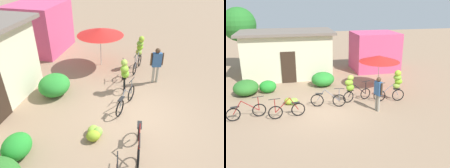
{
  "view_description": "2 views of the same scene",
  "coord_description": "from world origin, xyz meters",
  "views": [
    {
      "loc": [
        -6.19,
        -0.66,
        5.12
      ],
      "look_at": [
        -0.15,
        0.84,
        1.26
      ],
      "focal_mm": 33.82,
      "sensor_mm": 36.0,
      "label": 1
    },
    {
      "loc": [
        -1.56,
        -10.43,
        5.02
      ],
      "look_at": [
        0.99,
        1.37,
        0.8
      ],
      "focal_mm": 38.85,
      "sensor_mm": 36.0,
      "label": 2
    }
  ],
  "objects": [
    {
      "name": "ground_plane",
      "position": [
        0.0,
        0.0,
        0.0
      ],
      "size": [
        60.0,
        60.0,
        0.0
      ],
      "primitive_type": "plane",
      "color": "#997A5E"
    },
    {
      "name": "building_low",
      "position": [
        -1.5,
        6.02,
        1.56
      ],
      "size": [
        6.14,
        3.44,
        3.09
      ],
      "color": "beige",
      "rests_on": "ground"
    },
    {
      "name": "shop_pink",
      "position": [
        4.84,
        6.46,
        1.38
      ],
      "size": [
        3.2,
        2.8,
        2.77
      ],
      "primitive_type": "cube",
      "color": "#D84A78",
      "rests_on": "ground"
    },
    {
      "name": "tree_behind_building",
      "position": [
        -4.8,
        8.66,
        3.3
      ],
      "size": [
        2.45,
        2.45,
        4.55
      ],
      "color": "brown",
      "rests_on": "ground"
    },
    {
      "name": "hedge_bush_front_left",
      "position": [
        -3.89,
        2.94,
        0.41
      ],
      "size": [
        1.35,
        1.46,
        0.83
      ],
      "primitive_type": "ellipsoid",
      "color": "#2E7228",
      "rests_on": "ground"
    },
    {
      "name": "hedge_bush_front_right",
      "position": [
        -2.74,
        3.06,
        0.35
      ],
      "size": [
        0.94,
        0.81,
        0.7
      ],
      "primitive_type": "ellipsoid",
      "color": "#248D2B",
      "rests_on": "ground"
    },
    {
      "name": "hedge_bush_mid",
      "position": [
        0.5,
        3.5,
        0.43
      ],
      "size": [
        1.4,
        1.28,
        0.86
      ],
      "primitive_type": "ellipsoid",
      "color": "#2C8C30",
      "rests_on": "ground"
    },
    {
      "name": "market_umbrella",
      "position": [
        3.64,
        2.38,
        1.81
      ],
      "size": [
        2.36,
        2.36,
        1.99
      ],
      "color": "beige",
      "rests_on": "ground"
    },
    {
      "name": "bicycle_leftmost",
      "position": [
        -3.48,
        -0.11,
        0.34
      ],
      "size": [
        1.68,
        0.43,
        0.96
      ],
      "color": "black",
      "rests_on": "ground"
    },
    {
      "name": "bicycle_near_pile",
      "position": [
        -1.72,
        -0.37,
        0.35
      ],
      "size": [
        1.63,
        0.26,
        0.97
      ],
      "color": "black",
      "rests_on": "ground"
    },
    {
      "name": "bicycle_center_loaded",
      "position": [
        0.28,
        0.4,
        0.36
      ],
      "size": [
        1.7,
        0.44,
        0.97
      ],
      "color": "black",
      "rests_on": "ground"
    },
    {
      "name": "bicycle_by_shop",
      "position": [
        1.56,
        0.72,
        0.85
      ],
      "size": [
        1.6,
        0.58,
        1.45
      ],
      "color": "black",
      "rests_on": "ground"
    },
    {
      "name": "bicycle_rightmost",
      "position": [
        3.79,
        0.39,
        0.96
      ],
      "size": [
        1.61,
        0.42,
        1.68
      ],
      "color": "black",
      "rests_on": "ground"
    },
    {
      "name": "banana_pile_on_ground",
      "position": [
        -1.49,
        1.09,
        0.15
      ],
      "size": [
        0.77,
        0.59,
        0.34
      ],
      "color": "#83BB41",
      "rests_on": "ground"
    },
    {
      "name": "person_vendor",
      "position": [
        2.49,
        -0.55,
        1.03
      ],
      "size": [
        0.3,
        0.56,
        1.68
      ],
      "color": "gray",
      "rests_on": "ground"
    }
  ]
}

